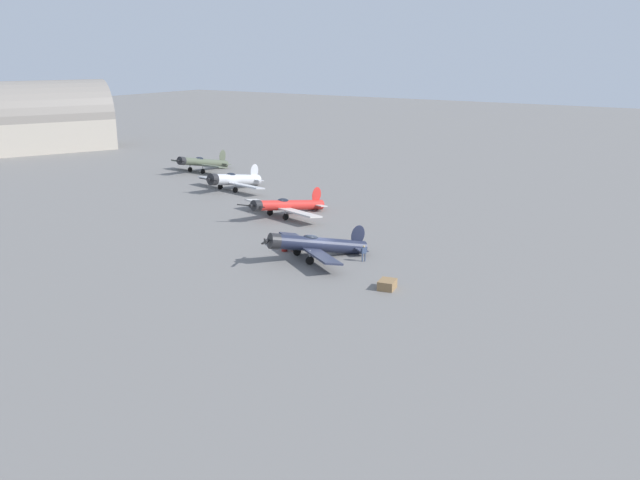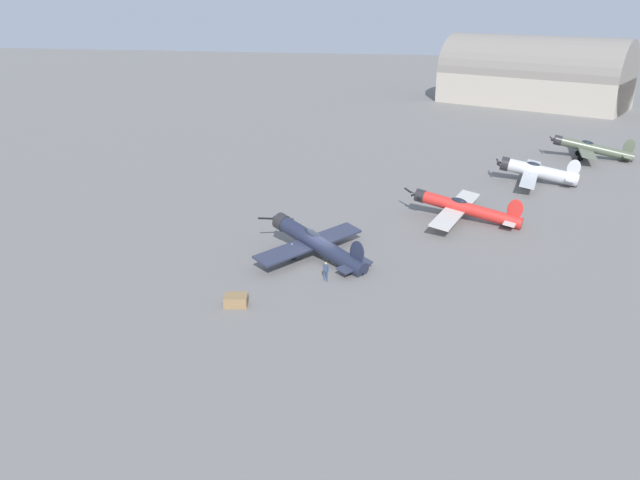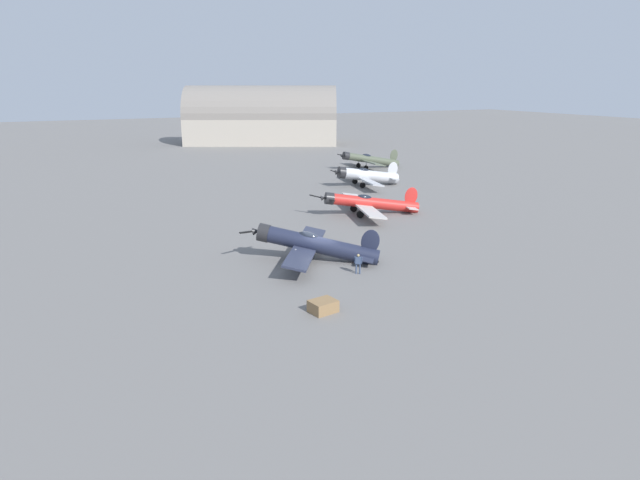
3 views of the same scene
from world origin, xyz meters
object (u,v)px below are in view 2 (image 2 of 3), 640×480
(airplane_far_line, at_px, (536,171))
(fuel_drum, at_px, (328,238))
(airplane_foreground, at_px, (316,243))
(equipment_crate, at_px, (236,300))
(airplane_outer_stand, at_px, (591,148))
(airplane_mid_apron, at_px, (463,208))
(ground_crew_mechanic, at_px, (326,270))

(airplane_far_line, height_order, fuel_drum, airplane_far_line)
(airplane_foreground, distance_m, equipment_crate, 10.68)
(airplane_foreground, bearing_deg, airplane_far_line, -94.00)
(airplane_foreground, bearing_deg, airplane_outer_stand, -92.38)
(airplane_foreground, distance_m, airplane_mid_apron, 17.59)
(fuel_drum, bearing_deg, airplane_mid_apron, 124.74)
(airplane_foreground, xyz_separation_m, airplane_far_line, (-27.93, 21.17, 0.07))
(equipment_crate, bearing_deg, airplane_foreground, 158.32)
(airplane_mid_apron, height_order, airplane_outer_stand, airplane_outer_stand)
(equipment_crate, bearing_deg, airplane_mid_apron, 143.54)
(airplane_foreground, relative_size, fuel_drum, 12.81)
(airplane_far_line, bearing_deg, airplane_foreground, 62.85)
(fuel_drum, bearing_deg, airplane_foreground, -4.77)
(airplane_outer_stand, bearing_deg, ground_crew_mechanic, 62.98)
(airplane_far_line, distance_m, ground_crew_mechanic, 37.77)
(airplane_far_line, xyz_separation_m, airplane_outer_stand, (-13.96, 8.75, 0.06))
(airplane_outer_stand, bearing_deg, airplane_far_line, 62.22)
(airplane_far_line, bearing_deg, airplane_mid_apron, 70.92)
(equipment_crate, bearing_deg, ground_crew_mechanic, 133.94)
(airplane_far_line, relative_size, ground_crew_mechanic, 8.13)
(airplane_outer_stand, bearing_deg, airplane_foreground, 58.77)
(airplane_outer_stand, bearing_deg, fuel_drum, 56.38)
(airplane_foreground, bearing_deg, fuel_drum, -61.61)
(ground_crew_mechanic, bearing_deg, fuel_drum, 42.68)
(airplane_far_line, distance_m, airplane_outer_stand, 16.48)
(airplane_mid_apron, distance_m, fuel_drum, 14.85)
(airplane_mid_apron, xyz_separation_m, fuel_drum, (8.45, -12.18, -0.90))
(airplane_foreground, bearing_deg, equipment_crate, 101.48)
(ground_crew_mechanic, distance_m, fuel_drum, 8.49)
(airplane_foreground, xyz_separation_m, fuel_drum, (-3.92, 0.33, -0.98))
(equipment_crate, bearing_deg, airplane_outer_stand, 146.82)
(airplane_foreground, xyz_separation_m, airplane_mid_apron, (-12.37, 12.51, -0.08))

